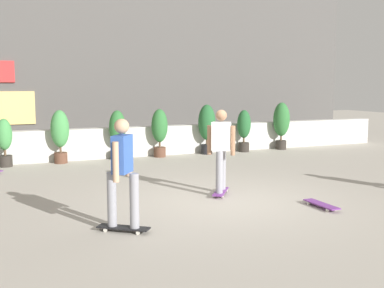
{
  "coord_description": "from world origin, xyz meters",
  "views": [
    {
      "loc": [
        -3.98,
        -7.89,
        2.2
      ],
      "look_at": [
        0.0,
        1.5,
        0.9
      ],
      "focal_mm": 44.31,
      "sensor_mm": 36.0,
      "label": 1
    }
  ],
  "objects_px": {
    "potted_plant_1": "(4,140)",
    "skater_foreground": "(221,148)",
    "skater_mid_plaza": "(122,170)",
    "potted_plant_4": "(160,129)",
    "potted_plant_2": "(60,132)",
    "potted_plant_3": "(117,131)",
    "potted_plant_5": "(207,125)",
    "potted_plant_6": "(244,128)",
    "potted_plant_7": "(281,122)",
    "skateboard_aside": "(321,204)"
  },
  "relations": [
    {
      "from": "skater_mid_plaza",
      "to": "potted_plant_1",
      "type": "bearing_deg",
      "value": 102.2
    },
    {
      "from": "potted_plant_5",
      "to": "skater_foreground",
      "type": "xyz_separation_m",
      "value": [
        -2.07,
        -5.15,
        0.03
      ]
    },
    {
      "from": "potted_plant_1",
      "to": "potted_plant_2",
      "type": "height_order",
      "value": "potted_plant_2"
    },
    {
      "from": "potted_plant_2",
      "to": "skateboard_aside",
      "type": "distance_m",
      "value": 7.71
    },
    {
      "from": "potted_plant_3",
      "to": "skater_mid_plaza",
      "type": "xyz_separation_m",
      "value": [
        -1.61,
        -6.73,
        0.11
      ]
    },
    {
      "from": "potted_plant_2",
      "to": "skateboard_aside",
      "type": "relative_size",
      "value": 1.85
    },
    {
      "from": "potted_plant_5",
      "to": "potted_plant_6",
      "type": "distance_m",
      "value": 1.34
    },
    {
      "from": "skater_mid_plaza",
      "to": "skateboard_aside",
      "type": "relative_size",
      "value": 2.11
    },
    {
      "from": "potted_plant_6",
      "to": "potted_plant_5",
      "type": "bearing_deg",
      "value": 180.0
    },
    {
      "from": "potted_plant_2",
      "to": "skater_mid_plaza",
      "type": "bearing_deg",
      "value": -89.9
    },
    {
      "from": "potted_plant_3",
      "to": "potted_plant_4",
      "type": "xyz_separation_m",
      "value": [
        1.29,
        -0.0,
        0.01
      ]
    },
    {
      "from": "potted_plant_6",
      "to": "potted_plant_7",
      "type": "height_order",
      "value": "potted_plant_7"
    },
    {
      "from": "potted_plant_3",
      "to": "potted_plant_6",
      "type": "relative_size",
      "value": 1.06
    },
    {
      "from": "potted_plant_4",
      "to": "skater_mid_plaza",
      "type": "distance_m",
      "value": 7.33
    },
    {
      "from": "potted_plant_3",
      "to": "potted_plant_7",
      "type": "distance_m",
      "value": 5.63
    },
    {
      "from": "potted_plant_6",
      "to": "potted_plant_7",
      "type": "distance_m",
      "value": 1.44
    },
    {
      "from": "potted_plant_1",
      "to": "potted_plant_6",
      "type": "distance_m",
      "value": 7.26
    },
    {
      "from": "potted_plant_3",
      "to": "skateboard_aside",
      "type": "distance_m",
      "value": 7.09
    },
    {
      "from": "potted_plant_1",
      "to": "potted_plant_5",
      "type": "relative_size",
      "value": 0.83
    },
    {
      "from": "skater_mid_plaza",
      "to": "potted_plant_4",
      "type": "bearing_deg",
      "value": 66.65
    },
    {
      "from": "potted_plant_5",
      "to": "skater_foreground",
      "type": "distance_m",
      "value": 5.55
    },
    {
      "from": "potted_plant_6",
      "to": "skateboard_aside",
      "type": "xyz_separation_m",
      "value": [
        -2.19,
        -6.76,
        -0.71
      ]
    },
    {
      "from": "potted_plant_1",
      "to": "skater_mid_plaza",
      "type": "distance_m",
      "value": 6.89
    },
    {
      "from": "potted_plant_2",
      "to": "skateboard_aside",
      "type": "xyz_separation_m",
      "value": [
        3.62,
        -6.76,
        -0.8
      ]
    },
    {
      "from": "skater_mid_plaza",
      "to": "potted_plant_2",
      "type": "bearing_deg",
      "value": 90.1
    },
    {
      "from": "potted_plant_4",
      "to": "skater_mid_plaza",
      "type": "relative_size",
      "value": 0.86
    },
    {
      "from": "potted_plant_2",
      "to": "potted_plant_5",
      "type": "height_order",
      "value": "potted_plant_5"
    },
    {
      "from": "skateboard_aside",
      "to": "skater_foreground",
      "type": "bearing_deg",
      "value": 126.93
    },
    {
      "from": "potted_plant_1",
      "to": "potted_plant_7",
      "type": "distance_m",
      "value": 8.69
    },
    {
      "from": "potted_plant_1",
      "to": "potted_plant_3",
      "type": "distance_m",
      "value": 3.07
    },
    {
      "from": "potted_plant_1",
      "to": "potted_plant_4",
      "type": "bearing_deg",
      "value": -0.0
    },
    {
      "from": "potted_plant_5",
      "to": "potted_plant_7",
      "type": "bearing_deg",
      "value": -0.0
    },
    {
      "from": "potted_plant_4",
      "to": "skater_mid_plaza",
      "type": "xyz_separation_m",
      "value": [
        -2.9,
        -6.73,
        0.1
      ]
    },
    {
      "from": "potted_plant_2",
      "to": "potted_plant_3",
      "type": "relative_size",
      "value": 1.03
    },
    {
      "from": "skater_mid_plaza",
      "to": "potted_plant_7",
      "type": "bearing_deg",
      "value": 42.92
    },
    {
      "from": "potted_plant_1",
      "to": "skater_foreground",
      "type": "height_order",
      "value": "skater_foreground"
    },
    {
      "from": "potted_plant_5",
      "to": "skater_mid_plaza",
      "type": "relative_size",
      "value": 0.92
    },
    {
      "from": "potted_plant_7",
      "to": "skateboard_aside",
      "type": "xyz_separation_m",
      "value": [
        -3.63,
        -6.76,
        -0.86
      ]
    },
    {
      "from": "potted_plant_3",
      "to": "skateboard_aside",
      "type": "xyz_separation_m",
      "value": [
        2.0,
        -6.76,
        -0.77
      ]
    },
    {
      "from": "skater_foreground",
      "to": "skateboard_aside",
      "type": "distance_m",
      "value": 2.19
    },
    {
      "from": "skater_foreground",
      "to": "potted_plant_6",
      "type": "bearing_deg",
      "value": 56.6
    },
    {
      "from": "potted_plant_2",
      "to": "potted_plant_3",
      "type": "bearing_deg",
      "value": 0.0
    },
    {
      "from": "potted_plant_3",
      "to": "potted_plant_7",
      "type": "bearing_deg",
      "value": -0.0
    },
    {
      "from": "potted_plant_3",
      "to": "skater_mid_plaza",
      "type": "height_order",
      "value": "skater_mid_plaza"
    },
    {
      "from": "potted_plant_4",
      "to": "potted_plant_3",
      "type": "bearing_deg",
      "value": 180.0
    },
    {
      "from": "potted_plant_3",
      "to": "skateboard_aside",
      "type": "bearing_deg",
      "value": -73.52
    },
    {
      "from": "potted_plant_2",
      "to": "skater_foreground",
      "type": "bearing_deg",
      "value": -64.88
    },
    {
      "from": "potted_plant_1",
      "to": "potted_plant_2",
      "type": "distance_m",
      "value": 1.45
    },
    {
      "from": "potted_plant_1",
      "to": "potted_plant_3",
      "type": "xyz_separation_m",
      "value": [
        3.07,
        0.0,
        0.11
      ]
    },
    {
      "from": "potted_plant_2",
      "to": "potted_plant_6",
      "type": "distance_m",
      "value": 5.81
    }
  ]
}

